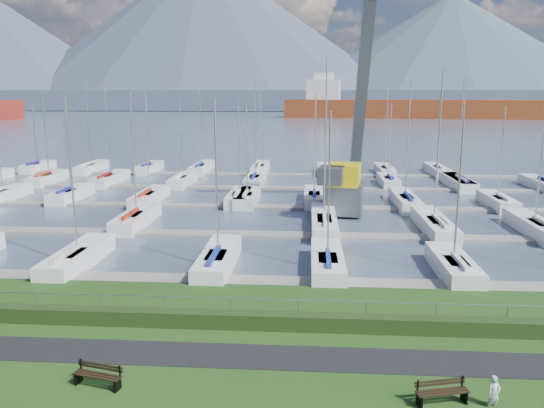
# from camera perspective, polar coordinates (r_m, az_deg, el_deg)

# --- Properties ---
(path) EXTENTS (160.00, 2.00, 0.04)m
(path) POSITION_cam_1_polar(r_m,az_deg,el_deg) (21.67, -2.87, -16.04)
(path) COLOR black
(path) RESTS_ON grass
(water) EXTENTS (800.00, 540.00, 0.20)m
(water) POSITION_cam_1_polar(r_m,az_deg,el_deg) (282.23, 3.55, 9.64)
(water) COLOR #48556A
(hedge) EXTENTS (80.00, 0.70, 0.70)m
(hedge) POSITION_cam_1_polar(r_m,az_deg,el_deg) (23.85, -2.12, -12.41)
(hedge) COLOR #1F3513
(hedge) RESTS_ON grass
(fence) EXTENTS (80.00, 0.04, 0.04)m
(fence) POSITION_cam_1_polar(r_m,az_deg,el_deg) (23.88, -2.03, -10.16)
(fence) COLOR gray
(fence) RESTS_ON grass
(foothill) EXTENTS (900.00, 80.00, 12.00)m
(foothill) POSITION_cam_1_polar(r_m,az_deg,el_deg) (352.05, 3.67, 11.11)
(foothill) COLOR #485469
(foothill) RESTS_ON water
(mountains) EXTENTS (1190.00, 360.00, 115.00)m
(mountains) POSITION_cam_1_polar(r_m,az_deg,el_deg) (428.24, 4.84, 16.66)
(mountains) COLOR #475769
(mountains) RESTS_ON water
(docks) EXTENTS (90.00, 41.60, 0.25)m
(docks) POSITION_cam_1_polar(r_m,az_deg,el_deg) (49.18, 1.13, -0.34)
(docks) COLOR gray
(docks) RESTS_ON water
(bench_left) EXTENTS (1.85, 0.82, 0.85)m
(bench_left) POSITION_cam_1_polar(r_m,az_deg,el_deg) (20.50, -18.18, -17.10)
(bench_left) COLOR black
(bench_left) RESTS_ON grass
(bench_right) EXTENTS (1.85, 0.85, 0.85)m
(bench_right) POSITION_cam_1_polar(r_m,az_deg,el_deg) (19.49, 17.79, -18.69)
(bench_right) COLOR black
(bench_right) RESTS_ON grass
(person) EXTENTS (0.53, 0.44, 1.25)m
(person) POSITION_cam_1_polar(r_m,az_deg,el_deg) (19.77, 22.79, -17.91)
(person) COLOR #BABAC1
(person) RESTS_ON grass
(crane) EXTENTS (4.74, 13.36, 22.35)m
(crane) POSITION_cam_1_polar(r_m,az_deg,el_deg) (47.07, 8.30, 5.83)
(crane) COLOR #55585C
(crane) RESTS_ON water
(cargo_ship_mid) EXTENTS (109.47, 29.05, 21.50)m
(cargo_ship_mid) POSITION_cam_1_polar(r_m,az_deg,el_deg) (240.09, 13.64, 9.89)
(cargo_ship_mid) COLOR brown
(cargo_ship_mid) RESTS_ON water
(sailboat_fleet) EXTENTS (74.76, 49.90, 13.40)m
(sailboat_fleet) POSITION_cam_1_polar(r_m,az_deg,el_deg) (51.08, -1.42, 6.41)
(sailboat_fleet) COLOR silver
(sailboat_fleet) RESTS_ON water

